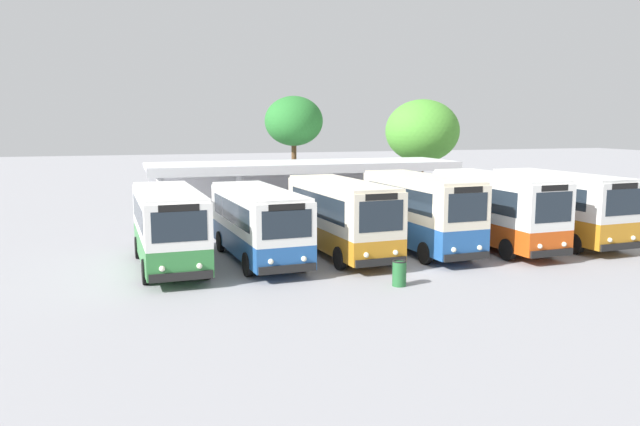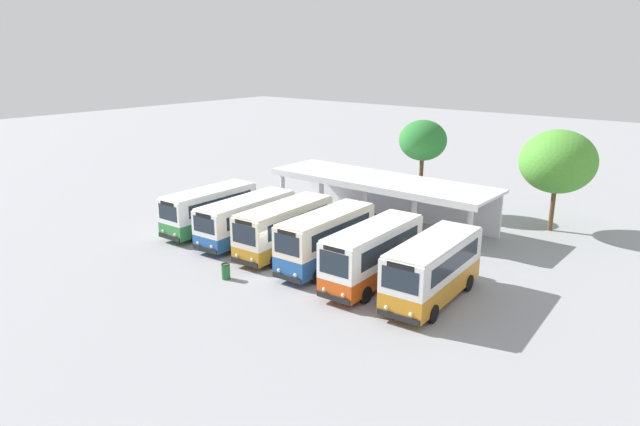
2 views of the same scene
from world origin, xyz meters
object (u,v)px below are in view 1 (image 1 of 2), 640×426
city_bus_fourth_amber (420,210)px  waiting_chair_middle_seat (319,214)px  city_bus_second_in_row (258,221)px  waiting_chair_end_by_column (296,215)px  city_bus_far_end_green (559,205)px  litter_bin_apron (399,273)px  city_bus_fifth_blue (496,208)px  city_bus_middle_cream (341,215)px  waiting_chair_second_from_end (307,214)px  city_bus_nearest_orange (169,225)px

city_bus_fourth_amber → waiting_chair_middle_seat: size_ratio=8.66×
city_bus_second_in_row → waiting_chair_end_by_column: (3.93, 8.41, -1.12)m
city_bus_far_end_green → litter_bin_apron: (-10.35, -4.79, -1.35)m
city_bus_fifth_blue → waiting_chair_middle_seat: size_ratio=8.82×
city_bus_middle_cream → litter_bin_apron: size_ratio=8.52×
city_bus_second_in_row → city_bus_fourth_amber: city_bus_fourth_amber is taller
city_bus_fourth_amber → waiting_chair_second_from_end: (-2.52, 8.74, -1.31)m
city_bus_second_in_row → waiting_chair_second_from_end: size_ratio=9.14×
city_bus_fifth_blue → waiting_chair_second_from_end: (-6.06, 9.11, -1.31)m
city_bus_second_in_row → city_bus_far_end_green: 14.19m
litter_bin_apron → city_bus_middle_cream: bearing=93.0°
city_bus_middle_cream → waiting_chair_second_from_end: 8.65m
city_bus_nearest_orange → city_bus_fifth_blue: 14.19m
city_bus_middle_cream → waiting_chair_second_from_end: bearing=83.1°
city_bus_fourth_amber → waiting_chair_middle_seat: 8.95m
city_bus_fifth_blue → waiting_chair_second_from_end: 11.02m
city_bus_far_end_green → waiting_chair_second_from_end: 13.18m
city_bus_fifth_blue → waiting_chair_middle_seat: 10.60m
city_bus_second_in_row → litter_bin_apron: bearing=-54.3°
city_bus_middle_cream → city_bus_far_end_green: size_ratio=1.02×
waiting_chair_middle_seat → city_bus_nearest_orange: bearing=-135.9°
city_bus_fifth_blue → litter_bin_apron: size_ratio=8.43×
city_bus_second_in_row → city_bus_far_end_green: bearing=-2.1°
city_bus_nearest_orange → city_bus_second_in_row: size_ratio=0.94×
city_bus_middle_cream → waiting_chair_middle_seat: bearing=78.8°
city_bus_fourth_amber → waiting_chair_end_by_column: size_ratio=8.66×
city_bus_nearest_orange → city_bus_far_end_green: city_bus_far_end_green is taller
city_bus_middle_cream → city_bus_second_in_row: bearing=178.5°
city_bus_fourth_amber → waiting_chair_middle_seat: city_bus_fourth_amber is taller
city_bus_fourth_amber → waiting_chair_end_by_column: 9.40m
city_bus_nearest_orange → waiting_chair_end_by_column: bearing=49.0°
city_bus_far_end_green → city_bus_fifth_blue: bearing=-177.1°
city_bus_fifth_blue → city_bus_far_end_green: 3.55m
waiting_chair_second_from_end → waiting_chair_end_by_column: bearing=179.1°
city_bus_nearest_orange → waiting_chair_second_from_end: 11.87m
waiting_chair_end_by_column → waiting_chair_second_from_end: 0.64m
waiting_chair_end_by_column → city_bus_middle_cream: bearing=-92.6°
city_bus_second_in_row → litter_bin_apron: (3.82, -5.32, -1.19)m
waiting_chair_second_from_end → city_bus_second_in_row: bearing=-118.5°
city_bus_fourth_amber → city_bus_far_end_green: size_ratio=0.99×
city_bus_fourth_amber → city_bus_nearest_orange: bearing=179.1°
litter_bin_apron → waiting_chair_end_by_column: bearing=89.5°
city_bus_middle_cream → waiting_chair_second_from_end: city_bus_middle_cream is taller
city_bus_nearest_orange → litter_bin_apron: city_bus_nearest_orange is taller
waiting_chair_end_by_column → litter_bin_apron: (-0.11, -13.73, -0.07)m
city_bus_nearest_orange → waiting_chair_second_from_end: city_bus_nearest_orange is taller
waiting_chair_second_from_end → litter_bin_apron: 13.74m
city_bus_second_in_row → city_bus_far_end_green: size_ratio=1.05×
city_bus_fifth_blue → city_bus_nearest_orange: bearing=177.9°
waiting_chair_middle_seat → city_bus_far_end_green: bearing=-44.6°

